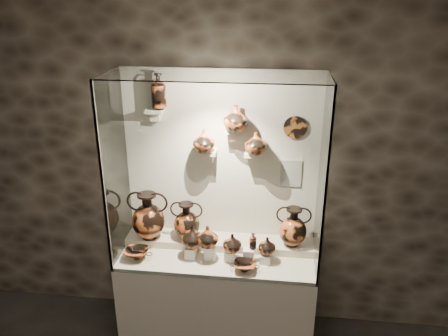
% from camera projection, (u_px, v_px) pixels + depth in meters
% --- Properties ---
extents(wall_back, '(5.00, 0.02, 3.20)m').
position_uv_depth(wall_back, '(221.00, 160.00, 3.82)').
color(wall_back, '#2B221B').
rests_on(wall_back, ground).
extents(plinth, '(1.70, 0.60, 0.80)m').
position_uv_depth(plinth, '(217.00, 296.00, 3.97)').
color(plinth, beige).
rests_on(plinth, floor).
extents(front_tier, '(1.68, 0.58, 0.03)m').
position_uv_depth(front_tier, '(217.00, 257.00, 3.81)').
color(front_tier, beige).
rests_on(front_tier, plinth).
extents(rear_tier, '(1.70, 0.25, 0.10)m').
position_uv_depth(rear_tier, '(219.00, 243.00, 3.96)').
color(rear_tier, beige).
rests_on(rear_tier, plinth).
extents(back_panel, '(1.70, 0.03, 1.60)m').
position_uv_depth(back_panel, '(221.00, 161.00, 3.81)').
color(back_panel, beige).
rests_on(back_panel, plinth).
extents(glass_front, '(1.70, 0.01, 1.60)m').
position_uv_depth(glass_front, '(211.00, 189.00, 3.25)').
color(glass_front, white).
rests_on(glass_front, plinth).
extents(glass_left, '(0.01, 0.60, 1.60)m').
position_uv_depth(glass_left, '(115.00, 170.00, 3.62)').
color(glass_left, white).
rests_on(glass_left, plinth).
extents(glass_right, '(0.01, 0.60, 1.60)m').
position_uv_depth(glass_right, '(323.00, 179.00, 3.43)').
color(glass_right, white).
rests_on(glass_right, plinth).
extents(glass_top, '(1.70, 0.60, 0.01)m').
position_uv_depth(glass_top, '(215.00, 75.00, 3.23)').
color(glass_top, white).
rests_on(glass_top, back_panel).
extents(frame_post_left, '(0.02, 0.02, 1.60)m').
position_uv_depth(frame_post_left, '(103.00, 184.00, 3.35)').
color(frame_post_left, gray).
rests_on(frame_post_left, plinth).
extents(frame_post_right, '(0.02, 0.02, 1.60)m').
position_uv_depth(frame_post_right, '(325.00, 195.00, 3.16)').
color(frame_post_right, gray).
rests_on(frame_post_right, plinth).
extents(pedestal_a, '(0.09, 0.09, 0.10)m').
position_uv_depth(pedestal_a, '(191.00, 252.00, 3.77)').
color(pedestal_a, silver).
rests_on(pedestal_a, front_tier).
extents(pedestal_b, '(0.09, 0.09, 0.13)m').
position_uv_depth(pedestal_b, '(210.00, 252.00, 3.74)').
color(pedestal_b, silver).
rests_on(pedestal_b, front_tier).
extents(pedestal_c, '(0.09, 0.09, 0.09)m').
position_uv_depth(pedestal_c, '(230.00, 255.00, 3.73)').
color(pedestal_c, silver).
rests_on(pedestal_c, front_tier).
extents(pedestal_d, '(0.09, 0.09, 0.12)m').
position_uv_depth(pedestal_d, '(248.00, 255.00, 3.71)').
color(pedestal_d, silver).
rests_on(pedestal_d, front_tier).
extents(pedestal_e, '(0.09, 0.09, 0.08)m').
position_uv_depth(pedestal_e, '(265.00, 258.00, 3.70)').
color(pedestal_e, silver).
rests_on(pedestal_e, front_tier).
extents(bracket_ul, '(0.14, 0.12, 0.04)m').
position_uv_depth(bracket_ul, '(155.00, 111.00, 3.64)').
color(bracket_ul, beige).
rests_on(bracket_ul, back_panel).
extents(bracket_ca, '(0.14, 0.12, 0.04)m').
position_uv_depth(bracket_ca, '(208.00, 152.00, 3.72)').
color(bracket_ca, beige).
rests_on(bracket_ca, back_panel).
extents(bracket_cb, '(0.10, 0.12, 0.04)m').
position_uv_depth(bracket_cb, '(232.00, 131.00, 3.62)').
color(bracket_cb, beige).
rests_on(bracket_cb, back_panel).
extents(bracket_cc, '(0.14, 0.12, 0.04)m').
position_uv_depth(bracket_cc, '(253.00, 154.00, 3.68)').
color(bracket_cc, beige).
rests_on(bracket_cc, back_panel).
extents(amphora_left, '(0.42, 0.42, 0.44)m').
position_uv_depth(amphora_left, '(148.00, 216.00, 3.88)').
color(amphora_left, '#AE4F21').
rests_on(amphora_left, rear_tier).
extents(amphora_mid, '(0.28, 0.28, 0.35)m').
position_uv_depth(amphora_mid, '(187.00, 221.00, 3.89)').
color(amphora_mid, '#A4441C').
rests_on(amphora_mid, rear_tier).
extents(amphora_right, '(0.31, 0.31, 0.36)m').
position_uv_depth(amphora_right, '(293.00, 227.00, 3.78)').
color(amphora_right, '#AE4F21').
rests_on(amphora_right, rear_tier).
extents(jug_a, '(0.25, 0.25, 0.20)m').
position_uv_depth(jug_a, '(192.00, 236.00, 3.72)').
color(jug_a, '#AE4F21').
rests_on(jug_a, pedestal_a).
extents(jug_b, '(0.21, 0.21, 0.19)m').
position_uv_depth(jug_b, '(208.00, 237.00, 3.67)').
color(jug_b, '#A4441C').
rests_on(jug_b, pedestal_b).
extents(jug_c, '(0.18, 0.18, 0.17)m').
position_uv_depth(jug_c, '(232.00, 243.00, 3.68)').
color(jug_c, '#AE4F21').
rests_on(jug_c, pedestal_c).
extents(jug_e, '(0.15, 0.15, 0.15)m').
position_uv_depth(jug_e, '(267.00, 246.00, 3.67)').
color(jug_e, '#AE4F21').
rests_on(jug_e, pedestal_e).
extents(lekythos_small, '(0.09, 0.09, 0.16)m').
position_uv_depth(lekythos_small, '(253.00, 240.00, 3.67)').
color(lekythos_small, '#A4441C').
rests_on(lekythos_small, pedestal_d).
extents(kylix_left, '(0.32, 0.30, 0.11)m').
position_uv_depth(kylix_left, '(137.00, 253.00, 3.75)').
color(kylix_left, '#A4441C').
rests_on(kylix_left, front_tier).
extents(kylix_right, '(0.29, 0.28, 0.09)m').
position_uv_depth(kylix_right, '(245.00, 266.00, 3.59)').
color(kylix_right, '#AE4F21').
rests_on(kylix_right, front_tier).
extents(lekythos_tall, '(0.17, 0.17, 0.33)m').
position_uv_depth(lekythos_tall, '(159.00, 89.00, 3.55)').
color(lekythos_tall, '#AE4F21').
rests_on(lekythos_tall, bracket_ul).
extents(ovoid_vase_a, '(0.19, 0.19, 0.19)m').
position_uv_depth(ovoid_vase_a, '(204.00, 141.00, 3.64)').
color(ovoid_vase_a, '#A4441C').
rests_on(ovoid_vase_a, bracket_ca).
extents(ovoid_vase_b, '(0.25, 0.25, 0.21)m').
position_uv_depth(ovoid_vase_b, '(236.00, 118.00, 3.53)').
color(ovoid_vase_b, '#A4441C').
rests_on(ovoid_vase_b, bracket_cb).
extents(ovoid_vase_c, '(0.18, 0.18, 0.19)m').
position_uv_depth(ovoid_vase_c, '(256.00, 143.00, 3.60)').
color(ovoid_vase_c, '#A4441C').
rests_on(ovoid_vase_c, bracket_cc).
extents(wall_plate, '(0.19, 0.02, 0.19)m').
position_uv_depth(wall_plate, '(295.00, 127.00, 3.60)').
color(wall_plate, '#9C561E').
rests_on(wall_plate, back_panel).
extents(info_placard, '(0.18, 0.01, 0.24)m').
position_uv_depth(info_placard, '(291.00, 173.00, 3.76)').
color(info_placard, beige).
rests_on(info_placard, back_panel).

